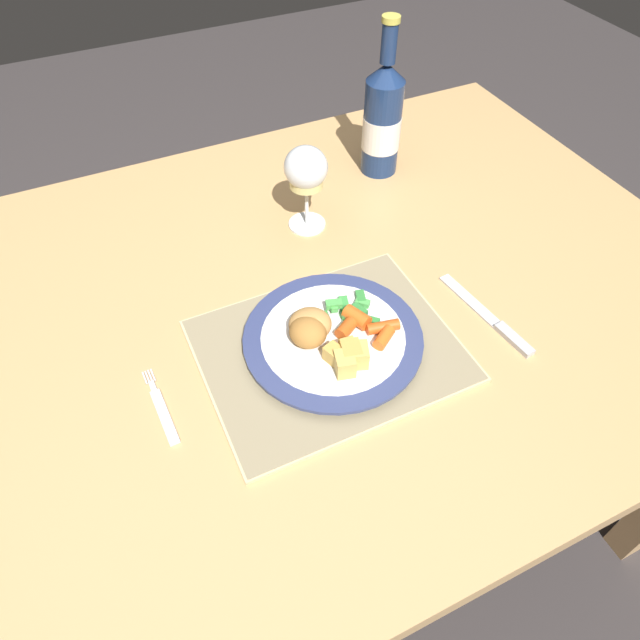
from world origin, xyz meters
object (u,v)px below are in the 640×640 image
(dining_table, at_px, (287,333))
(fork, at_px, (162,411))
(dinner_plate, at_px, (333,339))
(bottle, at_px, (382,120))
(wine_glass, at_px, (306,172))
(table_knife, at_px, (493,320))

(dining_table, height_order, fork, fork)
(dinner_plate, height_order, bottle, bottle)
(fork, xyz_separation_m, wine_glass, (0.34, 0.28, 0.11))
(table_knife, xyz_separation_m, wine_glass, (-0.16, 0.34, 0.11))
(fork, relative_size, bottle, 0.45)
(fork, height_order, wine_glass, wine_glass)
(dining_table, height_order, dinner_plate, dinner_plate)
(dinner_plate, xyz_separation_m, fork, (-0.26, -0.00, -0.01))
(table_knife, bearing_deg, fork, 173.59)
(dining_table, height_order, bottle, bottle)
(wine_glass, bearing_deg, bottle, 26.44)
(bottle, bearing_deg, dinner_plate, -127.24)
(wine_glass, bearing_deg, fork, -140.54)
(dinner_plate, height_order, table_knife, dinner_plate)
(dinner_plate, bearing_deg, table_knife, -13.87)
(dinner_plate, xyz_separation_m, bottle, (0.29, 0.38, 0.09))
(wine_glass, bearing_deg, table_knife, -64.53)
(dinner_plate, relative_size, fork, 2.00)
(dining_table, height_order, wine_glass, wine_glass)
(dining_table, relative_size, fork, 10.90)
(dining_table, bearing_deg, wine_glass, 55.42)
(fork, relative_size, table_knife, 0.67)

